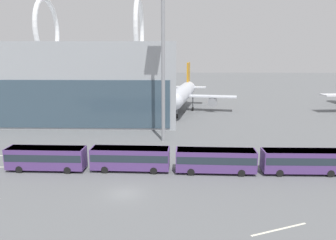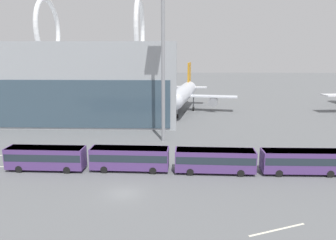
{
  "view_description": "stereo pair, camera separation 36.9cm",
  "coord_description": "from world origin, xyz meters",
  "px_view_note": "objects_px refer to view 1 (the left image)",
  "views": [
    {
      "loc": [
        6.07,
        -36.62,
        16.88
      ],
      "look_at": [
        4.7,
        23.88,
        4.0
      ],
      "focal_mm": 35.0,
      "sensor_mm": 36.0,
      "label": 1
    },
    {
      "loc": [
        6.44,
        -36.61,
        16.88
      ],
      "look_at": [
        4.7,
        23.88,
        4.0
      ],
      "focal_mm": 35.0,
      "sensor_mm": 36.0,
      "label": 2
    }
  ],
  "objects_px": {
    "airliner_at_gate_far": "(183,93)",
    "floodlight_mast": "(163,37)",
    "shuttle_bus_2": "(216,159)",
    "shuttle_bus_0": "(46,157)",
    "shuttle_bus_3": "(302,160)",
    "shuttle_bus_1": "(130,157)"
  },
  "relations": [
    {
      "from": "shuttle_bus_0",
      "to": "airliner_at_gate_far",
      "type": "bearing_deg",
      "value": 68.12
    },
    {
      "from": "airliner_at_gate_far",
      "to": "floodlight_mast",
      "type": "bearing_deg",
      "value": 1.56
    },
    {
      "from": "shuttle_bus_2",
      "to": "shuttle_bus_3",
      "type": "relative_size",
      "value": 1.01
    },
    {
      "from": "shuttle_bus_0",
      "to": "shuttle_bus_1",
      "type": "bearing_deg",
      "value": 1.97
    },
    {
      "from": "shuttle_bus_0",
      "to": "shuttle_bus_3",
      "type": "bearing_deg",
      "value": 0.56
    },
    {
      "from": "shuttle_bus_0",
      "to": "shuttle_bus_1",
      "type": "height_order",
      "value": "same"
    },
    {
      "from": "airliner_at_gate_far",
      "to": "shuttle_bus_2",
      "type": "xyz_separation_m",
      "value": [
        3.59,
        -48.29,
        -3.02
      ]
    },
    {
      "from": "shuttle_bus_0",
      "to": "floodlight_mast",
      "type": "distance_m",
      "value": 28.55
    },
    {
      "from": "shuttle_bus_1",
      "to": "shuttle_bus_2",
      "type": "height_order",
      "value": "same"
    },
    {
      "from": "shuttle_bus_1",
      "to": "floodlight_mast",
      "type": "relative_size",
      "value": 0.36
    },
    {
      "from": "shuttle_bus_2",
      "to": "floodlight_mast",
      "type": "distance_m",
      "value": 25.12
    },
    {
      "from": "airliner_at_gate_far",
      "to": "floodlight_mast",
      "type": "height_order",
      "value": "floodlight_mast"
    },
    {
      "from": "airliner_at_gate_far",
      "to": "shuttle_bus_3",
      "type": "xyz_separation_m",
      "value": [
        15.65,
        -48.32,
        -3.02
      ]
    },
    {
      "from": "airliner_at_gate_far",
      "to": "floodlight_mast",
      "type": "xyz_separation_m",
      "value": [
        -4.33,
        -31.9,
        14.29
      ]
    },
    {
      "from": "shuttle_bus_3",
      "to": "floodlight_mast",
      "type": "bearing_deg",
      "value": 140.62
    },
    {
      "from": "shuttle_bus_2",
      "to": "airliner_at_gate_far",
      "type": "bearing_deg",
      "value": 96.21
    },
    {
      "from": "airliner_at_gate_far",
      "to": "floodlight_mast",
      "type": "relative_size",
      "value": 1.09
    },
    {
      "from": "shuttle_bus_2",
      "to": "shuttle_bus_0",
      "type": "bearing_deg",
      "value": -179.17
    },
    {
      "from": "floodlight_mast",
      "to": "airliner_at_gate_far",
      "type": "bearing_deg",
      "value": 82.27
    },
    {
      "from": "shuttle_bus_2",
      "to": "shuttle_bus_3",
      "type": "xyz_separation_m",
      "value": [
        12.06,
        -0.03,
        0.0
      ]
    },
    {
      "from": "airliner_at_gate_far",
      "to": "shuttle_bus_1",
      "type": "distance_m",
      "value": 48.53
    },
    {
      "from": "airliner_at_gate_far",
      "to": "shuttle_bus_1",
      "type": "bearing_deg",
      "value": -0.78
    }
  ]
}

